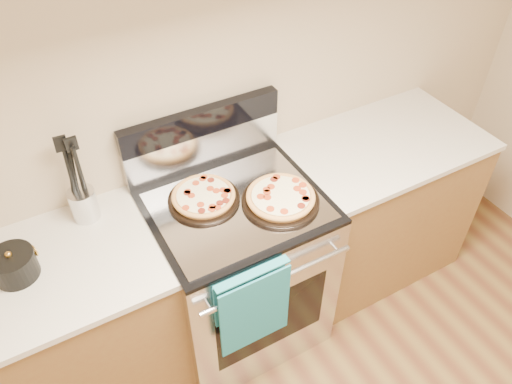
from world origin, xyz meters
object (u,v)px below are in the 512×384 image
range_body (238,270)px  saucepan (14,266)px  pepperoni_pizza_front (281,198)px  pepperoni_pizza_back (204,197)px  utensil_crock (84,204)px

range_body → saucepan: bearing=176.4°
pepperoni_pizza_front → saucepan: 1.08m
pepperoni_pizza_front → saucepan: size_ratio=2.03×
saucepan → pepperoni_pizza_front: bearing=-8.4°
pepperoni_pizza_back → saucepan: bearing=-179.0°
range_body → pepperoni_pizza_front: bearing=-30.5°
pepperoni_pizza_back → pepperoni_pizza_front: 0.33m
saucepan → pepperoni_pizza_back: bearing=1.0°
range_body → pepperoni_pizza_front: size_ratio=2.69×
range_body → pepperoni_pizza_front: 0.54m
range_body → pepperoni_pizza_back: bearing=148.8°
utensil_crock → saucepan: 0.36m
utensil_crock → saucepan: (-0.32, -0.18, -0.02)m
pepperoni_pizza_front → utensil_crock: bearing=155.7°
pepperoni_pizza_back → pepperoni_pizza_front: size_ratio=0.92×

